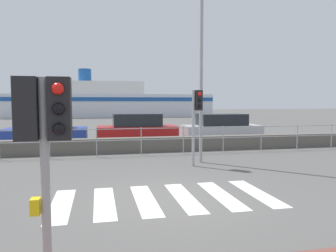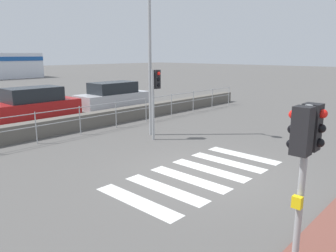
# 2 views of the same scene
# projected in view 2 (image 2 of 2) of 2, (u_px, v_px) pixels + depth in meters

# --- Properties ---
(ground_plane) EXTENTS (160.00, 160.00, 0.00)m
(ground_plane) POSITION_uv_depth(u_px,v_px,m) (205.00, 172.00, 8.94)
(ground_plane) COLOR #565451
(crosswalk) EXTENTS (4.95, 2.40, 0.01)m
(crosswalk) POSITION_uv_depth(u_px,v_px,m) (200.00, 174.00, 8.75)
(crosswalk) COLOR silver
(crosswalk) RESTS_ON ground_plane
(seawall) EXTENTS (23.85, 0.55, 0.63)m
(seawall) POSITION_uv_depth(u_px,v_px,m) (69.00, 124.00, 13.52)
(seawall) COLOR #605B54
(seawall) RESTS_ON ground_plane
(harbor_fence) EXTENTS (21.50, 0.04, 1.15)m
(harbor_fence) POSITION_uv_depth(u_px,v_px,m) (80.00, 116.00, 12.84)
(harbor_fence) COLOR #9EA0A3
(harbor_fence) RESTS_ON ground_plane
(traffic_light_near) EXTENTS (0.58, 0.41, 2.46)m
(traffic_light_near) POSITION_uv_depth(u_px,v_px,m) (305.00, 143.00, 4.63)
(traffic_light_near) COLOR #9EA0A3
(traffic_light_near) RESTS_ON ground_plane
(traffic_light_far) EXTENTS (0.34, 0.32, 2.58)m
(traffic_light_far) POSITION_uv_depth(u_px,v_px,m) (155.00, 89.00, 11.94)
(traffic_light_far) COLOR #9EA0A3
(traffic_light_far) RESTS_ON ground_plane
(streetlamp) EXTENTS (0.32, 0.99, 6.62)m
(streetlamp) POSITION_uv_depth(u_px,v_px,m) (153.00, 29.00, 12.03)
(streetlamp) COLOR #9EA0A3
(streetlamp) RESTS_ON ground_plane
(parked_car_red) EXTENTS (4.35, 1.77, 1.53)m
(parked_car_red) POSITION_uv_depth(u_px,v_px,m) (34.00, 105.00, 16.31)
(parked_car_red) COLOR #B21919
(parked_car_red) RESTS_ON ground_plane
(parked_car_silver) EXTENTS (4.54, 1.77, 1.48)m
(parked_car_silver) POSITION_uv_depth(u_px,v_px,m) (113.00, 96.00, 19.87)
(parked_car_silver) COLOR #BCBCC1
(parked_car_silver) RESTS_ON ground_plane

